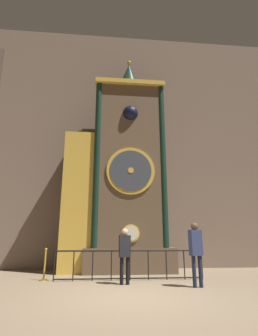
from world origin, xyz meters
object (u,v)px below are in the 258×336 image
object	(u,v)px
clock_tower	(120,175)
visitor_far	(196,247)
visitor_near	(125,250)
stanchion_post	(44,270)

from	to	relation	value
clock_tower	visitor_far	distance (m)	4.97
visitor_near	visitor_far	world-z (taller)	visitor_far
clock_tower	visitor_far	world-z (taller)	clock_tower
clock_tower	visitor_far	xyz separation A→B (m)	(2.00, -3.48, -2.93)
visitor_far	stanchion_post	distance (m)	4.93
stanchion_post	visitor_near	bearing A→B (deg)	-22.22
clock_tower	visitor_near	xyz separation A→B (m)	(-0.01, -2.83, -3.03)
visitor_near	clock_tower	bearing A→B (deg)	85.24
visitor_far	stanchion_post	size ratio (longest dim) A/B	1.75
visitor_near	stanchion_post	size ratio (longest dim) A/B	1.60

